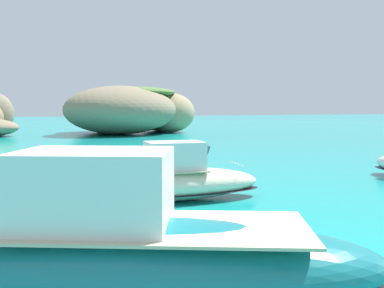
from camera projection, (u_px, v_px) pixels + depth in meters
islet_large at (129, 110)px, 71.71m from camera, size 25.46×23.88×7.34m
motorboat_cream at (166, 181)px, 19.95m from camera, size 9.03×3.39×2.61m
motorboat_teal at (119, 256)px, 9.29m from camera, size 11.40×7.69×3.25m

